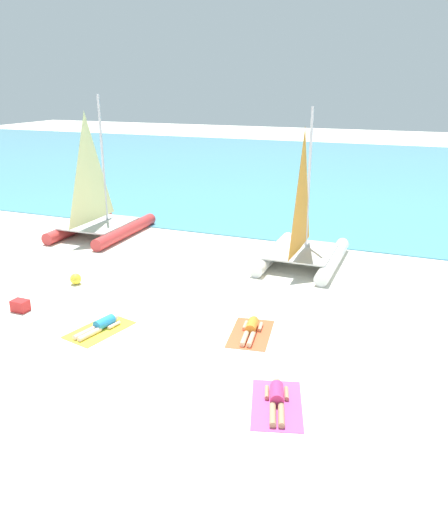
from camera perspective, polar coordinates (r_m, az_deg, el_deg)
ground_plane at (r=22.23m, az=4.85°, el=0.97°), size 120.00×120.00×0.00m
ocean_water at (r=42.20m, az=13.33°, el=9.02°), size 120.00×40.00×0.05m
sailboat_white at (r=20.08m, az=8.64°, el=1.49°), size 2.89×4.52×5.88m
sailboat_red at (r=24.37m, az=-13.58°, el=4.36°), size 3.13×4.82×6.22m
towel_left at (r=15.33m, az=-13.54°, el=-7.91°), size 1.49×2.09×0.01m
sunbather_left at (r=15.32m, az=-13.40°, el=-7.41°), size 0.73×1.56×0.30m
towel_middle at (r=14.73m, az=2.96°, el=-8.54°), size 1.39×2.05×0.01m
sunbather_middle at (r=14.73m, az=3.01°, el=-7.99°), size 0.65×1.57×0.30m
towel_right at (r=11.86m, az=5.83°, el=-15.98°), size 1.60×2.14×0.01m
sunbather_right at (r=11.85m, az=5.84°, el=-15.30°), size 0.82×1.54×0.30m
beach_ball at (r=18.80m, az=-16.03°, el=-2.44°), size 0.39×0.39×0.39m
cooler_box at (r=17.20m, az=-21.53°, el=-5.11°), size 0.50×0.36×0.36m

